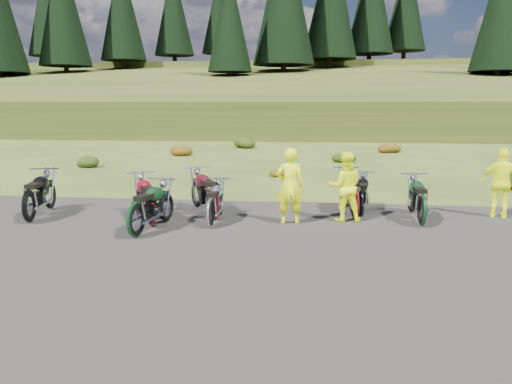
# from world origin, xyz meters

# --- Properties ---
(ground) EXTENTS (300.00, 300.00, 0.00)m
(ground) POSITION_xyz_m (0.00, 0.00, 0.00)
(ground) COLOR #364818
(ground) RESTS_ON ground
(gravel_pad) EXTENTS (20.00, 12.00, 0.04)m
(gravel_pad) POSITION_xyz_m (0.00, -2.00, 0.00)
(gravel_pad) COLOR black
(gravel_pad) RESTS_ON ground
(hill_slope) EXTENTS (300.00, 45.97, 9.37)m
(hill_slope) POSITION_xyz_m (0.00, 50.00, 0.00)
(hill_slope) COLOR #2A3A13
(hill_slope) RESTS_ON ground
(hill_plateau) EXTENTS (300.00, 90.00, 9.17)m
(hill_plateau) POSITION_xyz_m (0.00, 110.00, 0.00)
(hill_plateau) COLOR #2A3A13
(hill_plateau) RESTS_ON ground
(conifer_15) EXTENTS (7.92, 7.92, 20.00)m
(conifer_15) POSITION_xyz_m (-45.00, 76.00, 20.16)
(conifer_15) COLOR black
(conifer_15) RESTS_ON ground
(conifer_17) EXTENTS (7.04, 7.04, 18.00)m
(conifer_17) POSITION_xyz_m (-33.00, 57.00, 15.97)
(conifer_17) COLOR black
(conifer_17) RESTS_ON ground
(conifer_18) EXTENTS (6.60, 6.60, 17.00)m
(conifer_18) POSITION_xyz_m (-27.00, 63.00, 16.66)
(conifer_18) COLOR black
(conifer_18) RESTS_ON ground
(conifer_19) EXTENTS (6.16, 6.16, 16.00)m
(conifer_19) POSITION_xyz_m (-21.00, 69.00, 17.36)
(conifer_19) COLOR black
(conifer_19) RESTS_ON ground
(conifer_20) EXTENTS (5.72, 5.72, 15.00)m
(conifer_20) POSITION_xyz_m (-15.00, 75.00, 17.65)
(conifer_20) COLOR black
(conifer_20) RESTS_ON ground
(conifer_21) EXTENTS (5.28, 5.28, 14.00)m
(conifer_21) POSITION_xyz_m (-9.00, 50.00, 12.56)
(conifer_21) COLOR black
(conifer_21) RESTS_ON ground
(conifer_25) EXTENTS (6.60, 6.60, 17.00)m
(conifer_25) POSITION_xyz_m (15.00, 74.00, 18.66)
(conifer_25) COLOR black
(conifer_25) RESTS_ON ground
(conifer_26) EXTENTS (6.16, 6.16, 16.00)m
(conifer_26) POSITION_xyz_m (21.00, 49.00, 13.37)
(conifer_26) COLOR black
(conifer_26) RESTS_ON ground
(shrub_1) EXTENTS (1.03, 1.03, 0.61)m
(shrub_1) POSITION_xyz_m (-9.10, 11.30, 0.31)
(shrub_1) COLOR #1E340D
(shrub_1) RESTS_ON ground
(shrub_2) EXTENTS (1.30, 1.30, 0.77)m
(shrub_2) POSITION_xyz_m (-6.20, 16.60, 0.38)
(shrub_2) COLOR brown
(shrub_2) RESTS_ON ground
(shrub_3) EXTENTS (1.56, 1.56, 0.92)m
(shrub_3) POSITION_xyz_m (-3.30, 21.90, 0.46)
(shrub_3) COLOR #1E340D
(shrub_3) RESTS_ON ground
(shrub_4) EXTENTS (0.77, 0.77, 0.45)m
(shrub_4) POSITION_xyz_m (-0.40, 9.20, 0.23)
(shrub_4) COLOR brown
(shrub_4) RESTS_ON ground
(shrub_5) EXTENTS (1.03, 1.03, 0.61)m
(shrub_5) POSITION_xyz_m (2.50, 14.50, 0.31)
(shrub_5) COLOR #1E340D
(shrub_5) RESTS_ON ground
(shrub_6) EXTENTS (1.30, 1.30, 0.77)m
(shrub_6) POSITION_xyz_m (5.40, 19.80, 0.38)
(shrub_6) COLOR brown
(shrub_6) RESTS_ON ground
(motorcycle_0) EXTENTS (1.15, 2.33, 1.17)m
(motorcycle_0) POSITION_xyz_m (-5.59, 0.79, 0.00)
(motorcycle_0) COLOR black
(motorcycle_0) RESTS_ON ground
(motorcycle_1) EXTENTS (1.68, 2.27, 1.14)m
(motorcycle_1) POSITION_xyz_m (-2.61, 0.74, 0.00)
(motorcycle_1) COLOR maroon
(motorcycle_1) RESTS_ON ground
(motorcycle_2) EXTENTS (1.04, 2.22, 1.12)m
(motorcycle_2) POSITION_xyz_m (-2.61, -0.20, 0.00)
(motorcycle_2) COLOR black
(motorcycle_2) RESTS_ON ground
(motorcycle_3) EXTENTS (0.66, 1.91, 1.00)m
(motorcycle_3) POSITION_xyz_m (-1.24, 0.83, 0.00)
(motorcycle_3) COLOR #B6B6BB
(motorcycle_3) RESTS_ON ground
(motorcycle_4) EXTENTS (1.75, 2.34, 1.18)m
(motorcycle_4) POSITION_xyz_m (-1.32, 1.58, 0.00)
(motorcycle_4) COLOR #4B0C15
(motorcycle_4) RESTS_ON ground
(motorcycle_5) EXTENTS (0.85, 2.00, 1.02)m
(motorcycle_5) POSITION_xyz_m (2.29, 2.37, 0.00)
(motorcycle_5) COLOR black
(motorcycle_5) RESTS_ON ground
(motorcycle_6) EXTENTS (1.01, 2.29, 1.16)m
(motorcycle_6) POSITION_xyz_m (2.09, 2.10, 0.00)
(motorcycle_6) COLOR maroon
(motorcycle_6) RESTS_ON ground
(motorcycle_7) EXTENTS (0.73, 2.11, 1.10)m
(motorcycle_7) POSITION_xyz_m (3.57, 1.51, 0.00)
(motorcycle_7) COLOR black
(motorcycle_7) RESTS_ON ground
(person_middle) EXTENTS (0.70, 0.50, 1.78)m
(person_middle) POSITION_xyz_m (0.53, 1.38, 0.89)
(person_middle) COLOR #F0FF0D
(person_middle) RESTS_ON ground
(person_right_a) EXTENTS (0.86, 0.69, 1.66)m
(person_right_a) POSITION_xyz_m (1.82, 1.81, 0.83)
(person_right_a) COLOR #F0FF0D
(person_right_a) RESTS_ON ground
(person_right_b) EXTENTS (1.09, 0.70, 1.73)m
(person_right_b) POSITION_xyz_m (5.66, 2.62, 0.86)
(person_right_b) COLOR #F0FF0D
(person_right_b) RESTS_ON ground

